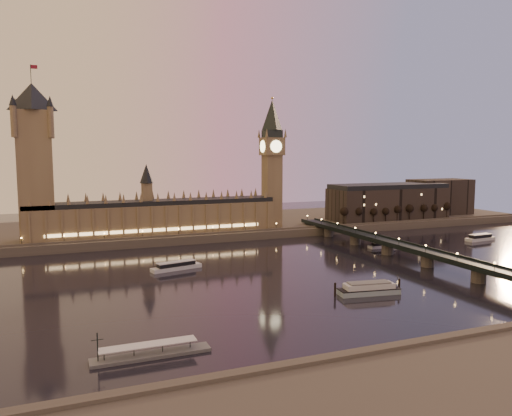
{
  "coord_description": "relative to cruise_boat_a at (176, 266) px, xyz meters",
  "views": [
    {
      "loc": [
        -107.06,
        -246.66,
        66.45
      ],
      "look_at": [
        5.75,
        35.0,
        32.43
      ],
      "focal_mm": 35.0,
      "sensor_mm": 36.0,
      "label": 1
    }
  ],
  "objects": [
    {
      "name": "palace_of_westminster",
      "position": [
        5.73,
        92.85,
        19.62
      ],
      "size": [
        180.0,
        26.62,
        52.0
      ],
      "color": "brown",
      "rests_on": "ground"
    },
    {
      "name": "bare_tree_1",
      "position": [
        175.54,
        80.86,
        14.14
      ],
      "size": [
        6.72,
        6.72,
        13.67
      ],
      "color": "black",
      "rests_on": "ground"
    },
    {
      "name": "bare_tree_5",
      "position": [
        228.69,
        80.86,
        14.14
      ],
      "size": [
        6.72,
        6.72,
        13.67
      ],
      "color": "black",
      "rests_on": "ground"
    },
    {
      "name": "victoria_tower",
      "position": [
        -74.15,
        92.86,
        63.71
      ],
      "size": [
        31.68,
        31.68,
        118.0
      ],
      "color": "brown",
      "rests_on": "ground"
    },
    {
      "name": "ground",
      "position": [
        45.85,
        -28.14,
        -2.08
      ],
      "size": [
        700.0,
        700.0,
        0.0
      ],
      "primitive_type": "plane",
      "color": "black",
      "rests_on": "ground"
    },
    {
      "name": "pontoon_pier",
      "position": [
        -35.0,
        -116.81,
        -0.96
      ],
      "size": [
        38.89,
        6.48,
        10.37
      ],
      "color": "#595B5E",
      "rests_on": "ground"
    },
    {
      "name": "cruise_boat_c",
      "position": [
        234.47,
        7.18,
        0.14
      ],
      "size": [
        25.63,
        8.74,
        5.04
      ],
      "rotation": [
        0.0,
        0.0,
        0.08
      ],
      "color": "silver",
      "rests_on": "ground"
    },
    {
      "name": "cruise_boat_a",
      "position": [
        0.0,
        0.0,
        0.0
      ],
      "size": [
        30.23,
        13.02,
        4.73
      ],
      "rotation": [
        0.0,
        0.0,
        0.23
      ],
      "color": "silver",
      "rests_on": "ground"
    },
    {
      "name": "bare_tree_0",
      "position": [
        162.25,
        80.86,
        14.14
      ],
      "size": [
        6.72,
        6.72,
        13.67
      ],
      "color": "black",
      "rests_on": "ground"
    },
    {
      "name": "westminster_bridge",
      "position": [
        137.46,
        -28.14,
        3.43
      ],
      "size": [
        13.2,
        260.0,
        15.3
      ],
      "color": "black",
      "rests_on": "ground"
    },
    {
      "name": "moored_barge",
      "position": [
        73.07,
        -82.34,
        0.53
      ],
      "size": [
        33.42,
        12.48,
        6.19
      ],
      "rotation": [
        0.0,
        0.0,
        -0.15
      ],
      "color": "#859EAA",
      "rests_on": "ground"
    },
    {
      "name": "far_embankment",
      "position": [
        75.85,
        136.86,
        0.92
      ],
      "size": [
        560.0,
        130.0,
        6.0
      ],
      "primitive_type": "cube",
      "color": "#423D35",
      "rests_on": "ground"
    },
    {
      "name": "big_ben",
      "position": [
        99.84,
        92.85,
        61.87
      ],
      "size": [
        17.68,
        17.68,
        104.0
      ],
      "color": "brown",
      "rests_on": "ground"
    },
    {
      "name": "cruise_boat_b",
      "position": [
        149.66,
        11.22,
        -0.22
      ],
      "size": [
        22.96,
        6.03,
        4.23
      ],
      "rotation": [
        0.0,
        0.0,
        0.01
      ],
      "color": "silver",
      "rests_on": "ground"
    },
    {
      "name": "bare_tree_3",
      "position": [
        202.12,
        80.86,
        14.14
      ],
      "size": [
        6.72,
        6.72,
        13.67
      ],
      "color": "black",
      "rests_on": "ground"
    },
    {
      "name": "bare_tree_8",
      "position": [
        268.56,
        80.86,
        14.14
      ],
      "size": [
        6.72,
        6.72,
        13.67
      ],
      "color": "black",
      "rests_on": "ground"
    },
    {
      "name": "bare_tree_6",
      "position": [
        241.98,
        80.86,
        14.14
      ],
      "size": [
        6.72,
        6.72,
        13.67
      ],
      "color": "black",
      "rests_on": "ground"
    },
    {
      "name": "bare_tree_7",
      "position": [
        255.27,
        80.86,
        14.14
      ],
      "size": [
        6.72,
        6.72,
        13.67
      ],
      "color": "black",
      "rests_on": "ground"
    },
    {
      "name": "city_block",
      "position": [
        240.79,
        102.79,
        20.16
      ],
      "size": [
        155.0,
        45.0,
        34.0
      ],
      "color": "black",
      "rests_on": "ground"
    },
    {
      "name": "bare_tree_2",
      "position": [
        188.83,
        80.86,
        14.14
      ],
      "size": [
        6.72,
        6.72,
        13.67
      ],
      "color": "black",
      "rests_on": "ground"
    },
    {
      "name": "bare_tree_4",
      "position": [
        215.4,
        80.86,
        14.14
      ],
      "size": [
        6.72,
        6.72,
        13.67
      ],
      "color": "black",
      "rests_on": "ground"
    }
  ]
}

